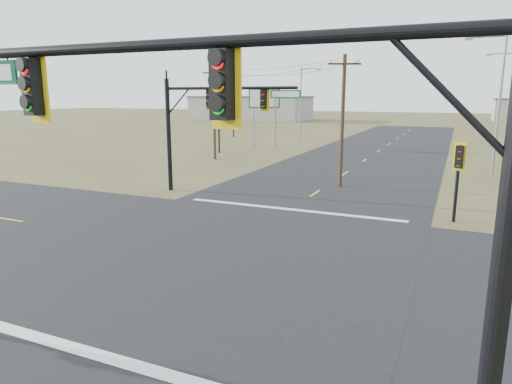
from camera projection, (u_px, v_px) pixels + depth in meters
The scene contains 17 objects.
ground at pixel (226, 254), 17.62m from camera, with size 320.00×320.00×0.00m, color brown.
road_ew at pixel (226, 253), 17.62m from camera, with size 160.00×14.00×0.02m, color black.
road_ns at pixel (226, 253), 17.62m from camera, with size 14.00×160.00×0.02m, color black.
stop_bar_near at pixel (80, 350), 10.91m from camera, with size 12.00×0.40×0.01m, color silver.
stop_bar_far at pixel (291, 209), 24.32m from camera, with size 12.00×0.40×0.01m, color silver.
mast_arm_near at pixel (245, 138), 6.93m from camera, with size 10.68×0.47×7.37m.
mast_arm_far at pixel (210, 111), 27.22m from camera, with size 8.84×0.46×7.00m.
pedestal_signal_ne at pixel (459, 163), 21.34m from camera, with size 0.64×0.54×3.89m.
utility_pole_near at pixel (342, 119), 29.66m from camera, with size 1.96×0.95×8.55m.
utility_pole_far at pixel (214, 111), 42.64m from camera, with size 2.10×0.41×8.62m.
highway_sign at pixel (264, 106), 52.78m from camera, with size 3.37×1.45×6.78m.
streetlight_a at pixel (497, 97), 34.29m from camera, with size 2.90×0.28×10.45m.
streetlight_b at pixel (508, 95), 52.14m from camera, with size 3.03×0.39×10.82m.
streetlight_c at pixel (302, 102), 54.74m from camera, with size 2.58×0.33×9.23m.
bare_tree_a at pixel (218, 101), 47.29m from camera, with size 2.82×2.82×6.79m.
bare_tree_b at pixel (233, 98), 65.68m from camera, with size 3.47×3.47×7.07m.
warehouse_left at pixel (251, 109), 113.38m from camera, with size 28.00×14.00×5.50m, color #A8A495.
Camera 1 is at (7.85, -14.83, 5.99)m, focal length 32.00 mm.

